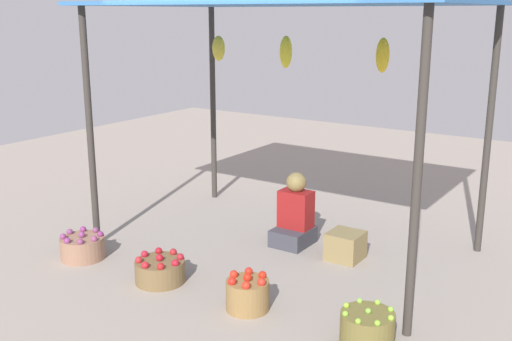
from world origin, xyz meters
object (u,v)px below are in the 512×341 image
Objects in this scene: basket_red_apples at (160,270)px; wooden_crate_near_vendor at (345,246)px; basket_limes at (367,329)px; vendor_person at (295,217)px; basket_red_tomatoes at (247,294)px; basket_purple_onions at (83,247)px.

wooden_crate_near_vendor is (1.17, 1.43, 0.03)m from basket_red_apples.
basket_limes is (2.03, 0.02, 0.02)m from basket_red_apples.
basket_limes reaches higher than wooden_crate_near_vendor.
wooden_crate_near_vendor is (0.63, -0.08, -0.16)m from vendor_person.
basket_red_tomatoes is 0.89× the size of basket_limes.
basket_red_apples is 1.27× the size of basket_red_tomatoes.
basket_red_tomatoes is (0.43, -1.51, -0.16)m from vendor_person.
wooden_crate_near_vendor is at bearing 33.35° from basket_purple_onions.
basket_red_apples is 1.85m from wooden_crate_near_vendor.
basket_limes is at bearing 0.53° from basket_red_apples.
basket_red_apples is at bearing 0.93° from basket_purple_onions.
vendor_person is 0.66m from wooden_crate_near_vendor.
basket_red_apples is 0.97m from basket_red_tomatoes.
basket_red_apples is 2.03m from basket_limes.
basket_limes is at bearing 1.12° from basket_red_tomatoes.
basket_red_tomatoes is 1.45m from wooden_crate_near_vendor.
wooden_crate_near_vendor is at bearing 50.59° from basket_red_apples.
basket_red_tomatoes reaches higher than wooden_crate_near_vendor.
basket_red_tomatoes is at bearing -0.11° from basket_red_apples.
vendor_person is 1.58m from basket_red_tomatoes.
vendor_person is at bearing 135.00° from basket_limes.
vendor_person is 2.35× the size of wooden_crate_near_vendor.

